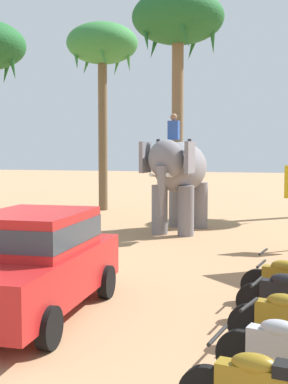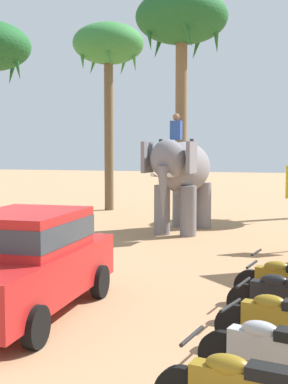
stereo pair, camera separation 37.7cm
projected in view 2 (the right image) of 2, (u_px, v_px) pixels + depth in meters
The scene contains 8 objects.
car_sedan_foreground at pixel (25, 259), 8.45m from camera, with size 2.04×4.18×1.70m.
elephant_with_mahout at pixel (182, 172), 17.05m from camera, with size 1.80×3.92×3.88m.
motorcycle_second_in_row at pixel (273, 353), 5.68m from camera, with size 1.77×0.66×0.94m.
motorcycle_mid_row at pixel (280, 321), 6.74m from camera, with size 1.79×0.57×0.94m.
motorcycle_fourth_in_row at pixel (284, 297), 7.86m from camera, with size 1.79×0.55×0.94m.
motorcycle_far_in_row at pixel (285, 281), 8.82m from camera, with size 1.79×0.56×0.94m.
palm_tree_near_hut at pixel (182, 24), 17.85m from camera, with size 3.20×3.20×8.21m.
palm_tree_far_back at pixel (108, 49), 23.19m from camera, with size 3.20×3.20×8.42m.
Camera 2 is at (6.33, -6.91, 2.68)m, focal length 48.33 mm.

